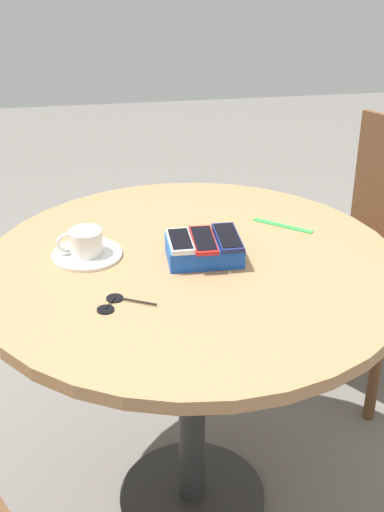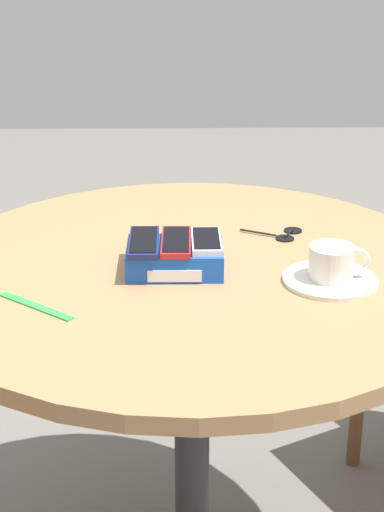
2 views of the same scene
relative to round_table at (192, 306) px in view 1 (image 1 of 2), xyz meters
name	(u,v)px [view 1 (image 1 of 2)]	position (x,y,z in m)	size (l,w,h in m)	color
ground_plane	(192,498)	(0.00, 0.00, -0.64)	(8.00, 8.00, 0.00)	slate
round_table	(192,306)	(0.00, 0.00, 0.00)	(0.99, 0.99, 0.75)	#2D2D2D
phone_box	(204,250)	(-0.03, -0.02, 0.14)	(0.17, 0.12, 0.05)	blue
phone_navy	(228,237)	(-0.09, -0.02, 0.17)	(0.05, 0.14, 0.01)	navy
phone_red	(203,240)	(-0.03, -0.01, 0.17)	(0.06, 0.14, 0.01)	red
phone_white	(180,241)	(0.03, -0.01, 0.17)	(0.05, 0.12, 0.01)	silver
saucer	(87,254)	(0.24, -0.07, 0.12)	(0.17, 0.17, 0.01)	silver
coffee_cup	(85,241)	(0.24, -0.07, 0.15)	(0.11, 0.08, 0.06)	silver
lanyard_strap	(283,226)	(-0.26, -0.16, 0.12)	(0.16, 0.02, 0.00)	green
sunglasses	(114,304)	(0.19, 0.15, 0.12)	(0.13, 0.08, 0.01)	black
chair_near_window	(378,252)	(-0.70, -0.53, -0.18)	(0.54, 0.54, 0.87)	brown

